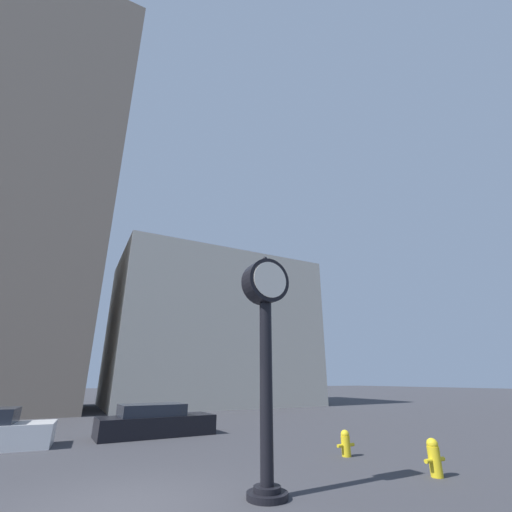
# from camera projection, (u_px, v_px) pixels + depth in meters

# --- Properties ---
(ground_plane) EXTENTS (200.00, 200.00, 0.00)m
(ground_plane) POSITION_uv_depth(u_px,v_px,m) (125.00, 508.00, 6.11)
(ground_plane) COLOR #38383D
(building_tall_tower) EXTENTS (14.38, 12.00, 36.41)m
(building_tall_tower) POSITION_uv_depth(u_px,v_px,m) (22.00, 180.00, 29.14)
(building_tall_tower) COLOR gray
(building_tall_tower) RESTS_ON ground_plane
(building_storefront_row) EXTENTS (17.68, 12.00, 12.97)m
(building_storefront_row) POSITION_uv_depth(u_px,v_px,m) (211.00, 332.00, 32.79)
(building_storefront_row) COLOR beige
(building_storefront_row) RESTS_ON ground_plane
(street_clock) EXTENTS (1.03, 0.81, 4.97)m
(street_clock) POSITION_uv_depth(u_px,v_px,m) (266.00, 334.00, 7.65)
(street_clock) COLOR black
(street_clock) RESTS_ON ground_plane
(car_black) EXTENTS (4.70, 2.01, 1.22)m
(car_black) POSITION_uv_depth(u_px,v_px,m) (155.00, 422.00, 14.11)
(car_black) COLOR black
(car_black) RESTS_ON ground_plane
(fire_hydrant_near) EXTENTS (0.64, 0.28, 0.83)m
(fire_hydrant_near) POSITION_uv_depth(u_px,v_px,m) (434.00, 457.00, 8.20)
(fire_hydrant_near) COLOR yellow
(fire_hydrant_near) RESTS_ON ground_plane
(fire_hydrant_far) EXTENTS (0.62, 0.27, 0.72)m
(fire_hydrant_far) POSITION_uv_depth(u_px,v_px,m) (346.00, 443.00, 10.35)
(fire_hydrant_far) COLOR yellow
(fire_hydrant_far) RESTS_ON ground_plane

